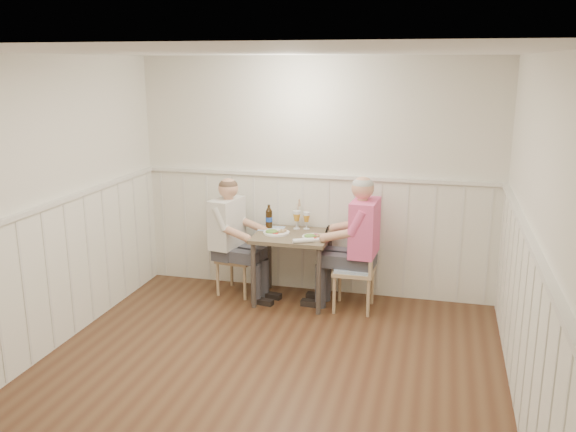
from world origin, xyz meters
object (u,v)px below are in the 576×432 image
object	(u,v)px
diner_cream	(231,246)
grass_vase	(297,214)
chair_left	(233,254)
beer_bottle	(269,218)
man_in_pink	(359,253)
chair_right	(359,267)
dining_table	(293,244)

from	to	relation	value
diner_cream	grass_vase	world-z (taller)	diner_cream
chair_left	diner_cream	xyz separation A→B (m)	(0.00, -0.09, 0.12)
beer_bottle	grass_vase	distance (m)	0.31
man_in_pink	beer_bottle	world-z (taller)	man_in_pink
chair_right	chair_left	xyz separation A→B (m)	(-1.43, 0.14, -0.02)
chair_left	man_in_pink	bearing A→B (deg)	-4.23
man_in_pink	grass_vase	size ratio (longest dim) A/B	4.22
chair_left	grass_vase	bearing A→B (deg)	17.58
dining_table	man_in_pink	world-z (taller)	man_in_pink
chair_right	diner_cream	world-z (taller)	diner_cream
grass_vase	chair_right	bearing A→B (deg)	-25.19
dining_table	grass_vase	xyz separation A→B (m)	(-0.02, 0.29, 0.26)
dining_table	chair_right	size ratio (longest dim) A/B	0.92
man_in_pink	beer_bottle	distance (m)	1.09
chair_right	diner_cream	size ratio (longest dim) A/B	0.64
chair_left	grass_vase	size ratio (longest dim) A/B	2.42
chair_left	grass_vase	distance (m)	0.85
chair_right	chair_left	bearing A→B (deg)	174.47
chair_right	chair_left	world-z (taller)	chair_right
man_in_pink	diner_cream	world-z (taller)	man_in_pink
chair_right	grass_vase	bearing A→B (deg)	154.81
chair_left	man_in_pink	distance (m)	1.44
diner_cream	beer_bottle	distance (m)	0.53
chair_left	beer_bottle	bearing A→B (deg)	15.08
diner_cream	man_in_pink	bearing A→B (deg)	-0.78
chair_right	man_in_pink	world-z (taller)	man_in_pink
dining_table	diner_cream	size ratio (longest dim) A/B	0.59
chair_right	beer_bottle	world-z (taller)	beer_bottle
grass_vase	chair_left	bearing A→B (deg)	-162.42
chair_left	grass_vase	xyz separation A→B (m)	(0.68, 0.22, 0.46)
chair_right	diner_cream	bearing A→B (deg)	177.90
chair_right	man_in_pink	bearing A→B (deg)	102.09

